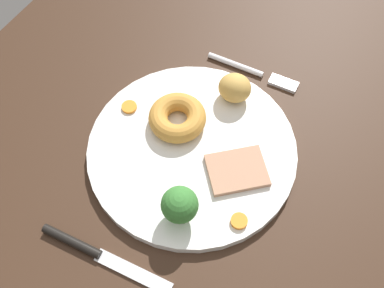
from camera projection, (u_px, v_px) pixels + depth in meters
dining_table at (208, 152)px, 69.30cm from camera, size 120.00×84.00×3.60cm
dinner_plate at (192, 150)px, 66.62cm from camera, size 29.88×29.88×1.40cm
meat_slice_main at (237, 170)px, 63.71cm from camera, size 9.95×10.07×0.80cm
yorkshire_pudding at (177, 118)px, 66.98cm from camera, size 8.37×8.37×2.78cm
roast_potato_left at (235, 88)px, 68.81cm from camera, size 5.29×5.64×4.27cm
carrot_coin_front at (239, 221)px, 60.04cm from camera, size 2.23×2.23×0.60cm
carrot_coin_back at (129, 107)px, 69.36cm from camera, size 2.29×2.29×0.45cm
broccoli_floret at (180, 205)px, 57.98cm from camera, size 4.81×4.81×5.74cm
fork at (255, 72)px, 74.37cm from camera, size 2.37×15.31×0.90cm
knife at (94, 252)px, 59.18cm from camera, size 2.90×18.56×1.20cm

